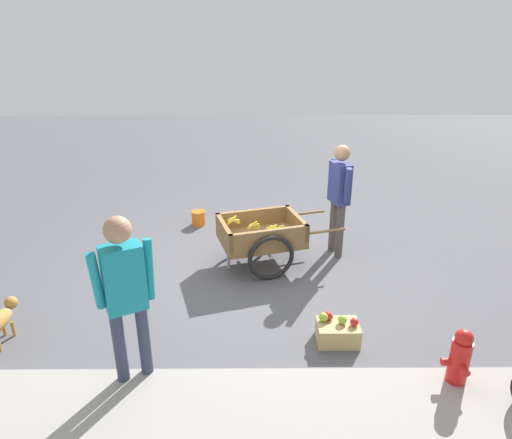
{
  "coord_description": "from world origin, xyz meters",
  "views": [
    {
      "loc": [
        -0.01,
        5.48,
        3.11
      ],
      "look_at": [
        -0.05,
        -0.1,
        0.75
      ],
      "focal_mm": 32.12,
      "sensor_mm": 36.0,
      "label": 1
    }
  ],
  "objects_px": {
    "vendor_person": "(339,191)",
    "plastic_bucket": "(199,218)",
    "fruit_cart": "(262,236)",
    "fire_hydrant": "(459,361)",
    "dog": "(0,320)",
    "apple_crate": "(337,331)",
    "bystander_person": "(125,290)"
  },
  "relations": [
    {
      "from": "plastic_bucket",
      "to": "apple_crate",
      "type": "distance_m",
      "value": 3.63
    },
    {
      "from": "dog",
      "to": "apple_crate",
      "type": "relative_size",
      "value": 1.53
    },
    {
      "from": "vendor_person",
      "to": "dog",
      "type": "distance_m",
      "value": 4.43
    },
    {
      "from": "plastic_bucket",
      "to": "bystander_person",
      "type": "xyz_separation_m",
      "value": [
        0.17,
        3.78,
        0.92
      ]
    },
    {
      "from": "vendor_person",
      "to": "bystander_person",
      "type": "xyz_separation_m",
      "value": [
        2.31,
        2.69,
        0.06
      ]
    },
    {
      "from": "fruit_cart",
      "to": "fire_hydrant",
      "type": "bearing_deg",
      "value": 125.21
    },
    {
      "from": "dog",
      "to": "plastic_bucket",
      "type": "distance_m",
      "value": 3.57
    },
    {
      "from": "apple_crate",
      "to": "fruit_cart",
      "type": "bearing_deg",
      "value": -65.83
    },
    {
      "from": "vendor_person",
      "to": "plastic_bucket",
      "type": "height_order",
      "value": "vendor_person"
    },
    {
      "from": "dog",
      "to": "fire_hydrant",
      "type": "height_order",
      "value": "fire_hydrant"
    },
    {
      "from": "fruit_cart",
      "to": "plastic_bucket",
      "type": "distance_m",
      "value": 1.79
    },
    {
      "from": "vendor_person",
      "to": "plastic_bucket",
      "type": "bearing_deg",
      "value": -26.96
    },
    {
      "from": "dog",
      "to": "plastic_bucket",
      "type": "relative_size",
      "value": 2.8
    },
    {
      "from": "apple_crate",
      "to": "dog",
      "type": "bearing_deg",
      "value": -0.46
    },
    {
      "from": "vendor_person",
      "to": "fruit_cart",
      "type": "bearing_deg",
      "value": 16.88
    },
    {
      "from": "fire_hydrant",
      "to": "dog",
      "type": "bearing_deg",
      "value": -9.51
    },
    {
      "from": "fire_hydrant",
      "to": "plastic_bucket",
      "type": "height_order",
      "value": "fire_hydrant"
    },
    {
      "from": "vendor_person",
      "to": "plastic_bucket",
      "type": "distance_m",
      "value": 2.55
    },
    {
      "from": "fruit_cart",
      "to": "apple_crate",
      "type": "relative_size",
      "value": 4.09
    },
    {
      "from": "plastic_bucket",
      "to": "fruit_cart",
      "type": "bearing_deg",
      "value": 126.38
    },
    {
      "from": "fruit_cart",
      "to": "plastic_bucket",
      "type": "xyz_separation_m",
      "value": [
        1.04,
        -1.42,
        -0.32
      ]
    },
    {
      "from": "fire_hydrant",
      "to": "fruit_cart",
      "type": "bearing_deg",
      "value": -54.79
    },
    {
      "from": "vendor_person",
      "to": "plastic_bucket",
      "type": "relative_size",
      "value": 6.81
    },
    {
      "from": "apple_crate",
      "to": "bystander_person",
      "type": "height_order",
      "value": "bystander_person"
    },
    {
      "from": "fruit_cart",
      "to": "fire_hydrant",
      "type": "relative_size",
      "value": 2.68
    },
    {
      "from": "fruit_cart",
      "to": "dog",
      "type": "bearing_deg",
      "value": 31.3
    },
    {
      "from": "dog",
      "to": "fire_hydrant",
      "type": "bearing_deg",
      "value": 170.49
    },
    {
      "from": "fruit_cart",
      "to": "apple_crate",
      "type": "height_order",
      "value": "fruit_cart"
    },
    {
      "from": "dog",
      "to": "fire_hydrant",
      "type": "relative_size",
      "value": 1.0
    },
    {
      "from": "fire_hydrant",
      "to": "bystander_person",
      "type": "xyz_separation_m",
      "value": [
        2.94,
        -0.09,
        0.7
      ]
    },
    {
      "from": "fire_hydrant",
      "to": "plastic_bucket",
      "type": "bearing_deg",
      "value": -54.36
    },
    {
      "from": "vendor_person",
      "to": "apple_crate",
      "type": "bearing_deg",
      "value": 81.22
    }
  ]
}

